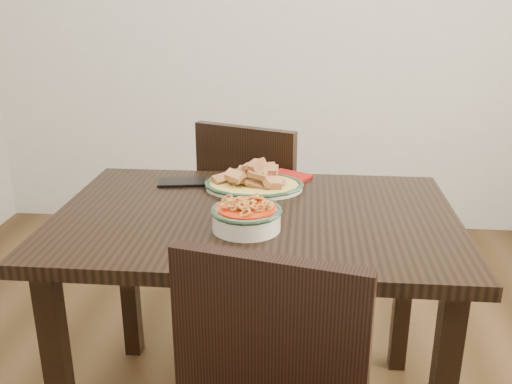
# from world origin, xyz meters

# --- Properties ---
(wall_back) EXTENTS (3.50, 0.10, 2.60)m
(wall_back) POSITION_xyz_m (0.00, 1.75, 1.30)
(wall_back) COLOR beige
(wall_back) RESTS_ON ground
(dining_table) EXTENTS (1.20, 0.80, 0.75)m
(dining_table) POSITION_xyz_m (-0.02, 0.03, 0.65)
(dining_table) COLOR black
(dining_table) RESTS_ON ground
(chair_far) EXTENTS (0.54, 0.54, 0.89)m
(chair_far) POSITION_xyz_m (-0.07, 0.65, 0.50)
(chair_far) COLOR black
(chair_far) RESTS_ON ground
(fish_plate) EXTENTS (0.33, 0.25, 0.11)m
(fish_plate) POSITION_xyz_m (-0.04, 0.25, 0.79)
(fish_plate) COLOR beige
(fish_plate) RESTS_ON dining_table
(noodle_bowl) EXTENTS (0.20, 0.20, 0.08)m
(noodle_bowl) POSITION_xyz_m (-0.03, -0.10, 0.79)
(noodle_bowl) COLOR beige
(noodle_bowl) RESTS_ON dining_table
(smartphone) EXTENTS (0.18, 0.11, 0.01)m
(smartphone) POSITION_xyz_m (-0.29, 0.28, 0.76)
(smartphone) COLOR black
(smartphone) RESTS_ON dining_table
(napkin) EXTENTS (0.18, 0.17, 0.01)m
(napkin) POSITION_xyz_m (0.07, 0.37, 0.76)
(napkin) COLOR #980F0B
(napkin) RESTS_ON dining_table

